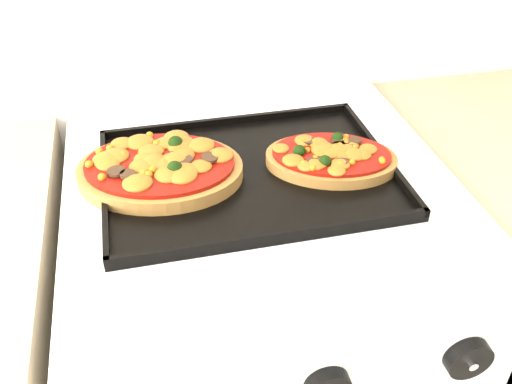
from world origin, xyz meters
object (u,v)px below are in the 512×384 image
object	(u,v)px
baking_tray	(249,172)
pizza_left	(160,168)
stove	(261,367)
pizza_right	(331,157)

from	to	relation	value
baking_tray	pizza_left	xyz separation A→B (m)	(-0.13, 0.02, 0.02)
stove	pizza_right	bearing A→B (deg)	2.58
pizza_left	pizza_right	xyz separation A→B (m)	(0.26, -0.02, -0.00)
stove	baking_tray	world-z (taller)	baking_tray
pizza_left	pizza_right	distance (m)	0.26
baking_tray	pizza_right	bearing A→B (deg)	-3.14
baking_tray	stove	bearing A→B (deg)	-32.03
stove	baking_tray	distance (m)	0.47
pizza_right	baking_tray	bearing A→B (deg)	177.00
stove	pizza_right	distance (m)	0.49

